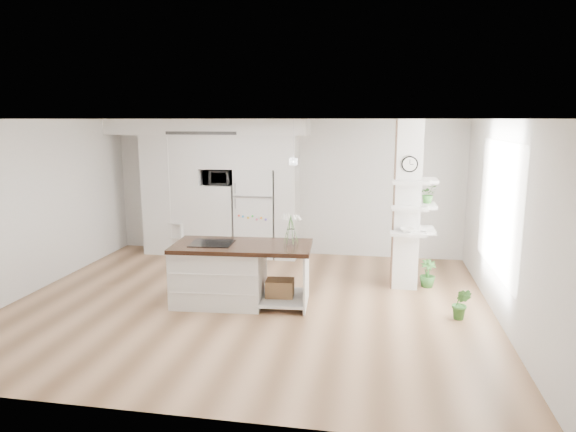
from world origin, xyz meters
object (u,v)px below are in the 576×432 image
at_px(kitchen_island, 227,272).
at_px(bookshelf, 176,240).
at_px(refrigerator, 257,212).
at_px(floor_plant_a, 461,304).

distance_m(kitchen_island, bookshelf, 3.14).
relative_size(kitchen_island, bookshelf, 3.09).
xyz_separation_m(kitchen_island, bookshelf, (-1.85, 2.54, -0.18)).
xyz_separation_m(refrigerator, floor_plant_a, (3.52, -2.82, -0.65)).
height_order(kitchen_island, floor_plant_a, kitchen_island).
bearing_deg(kitchen_island, bookshelf, 122.10).
distance_m(bookshelf, floor_plant_a, 5.80).
bearing_deg(refrigerator, kitchen_island, -85.80).
relative_size(refrigerator, kitchen_island, 0.85).
height_order(kitchen_island, bookshelf, kitchen_island).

